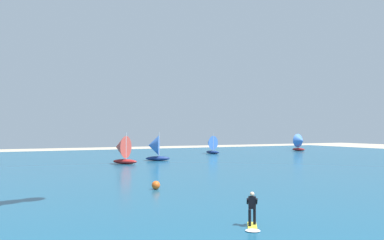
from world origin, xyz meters
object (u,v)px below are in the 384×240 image
object	(u,v)px
sailboat_heeled_over	(122,150)
marker_buoy	(156,185)
sailboat_center_horizon	(211,144)
sailboat_leading	(300,142)
sailboat_far_left	(154,148)
kitesurfer	(252,215)

from	to	relation	value
sailboat_heeled_over	marker_buoy	xyz separation A→B (m)	(-3.79, -23.63, -1.68)
sailboat_heeled_over	sailboat_center_horizon	size ratio (longest dim) A/B	1.08
sailboat_leading	sailboat_far_left	world-z (taller)	sailboat_far_left
sailboat_center_horizon	marker_buoy	distance (m)	46.89
sailboat_leading	sailboat_center_horizon	world-z (taller)	sailboat_leading
sailboat_center_horizon	sailboat_heeled_over	bearing A→B (deg)	-146.28
sailboat_center_horizon	marker_buoy	world-z (taller)	sailboat_center_horizon
sailboat_center_horizon	sailboat_leading	bearing A→B (deg)	-0.73
kitesurfer	sailboat_heeled_over	xyz separation A→B (m)	(3.75, 36.70, 1.41)
kitesurfer	sailboat_far_left	bearing A→B (deg)	76.17
sailboat_center_horizon	marker_buoy	size ratio (longest dim) A/B	6.06
kitesurfer	sailboat_far_left	distance (m)	41.20
kitesurfer	sailboat_center_horizon	distance (m)	58.13
sailboat_heeled_over	sailboat_center_horizon	distance (m)	27.19
sailboat_leading	kitesurfer	bearing A→B (deg)	-133.87
sailboat_heeled_over	sailboat_far_left	world-z (taller)	sailboat_far_left
sailboat_center_horizon	sailboat_far_left	bearing A→B (deg)	-144.45
sailboat_far_left	marker_buoy	size ratio (longest dim) A/B	6.62
sailboat_leading	sailboat_center_horizon	bearing A→B (deg)	179.27
sailboat_leading	sailboat_center_horizon	distance (m)	23.14
sailboat_leading	marker_buoy	xyz separation A→B (m)	(-49.54, -38.42, -1.68)
kitesurfer	sailboat_center_horizon	size ratio (longest dim) A/B	0.48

